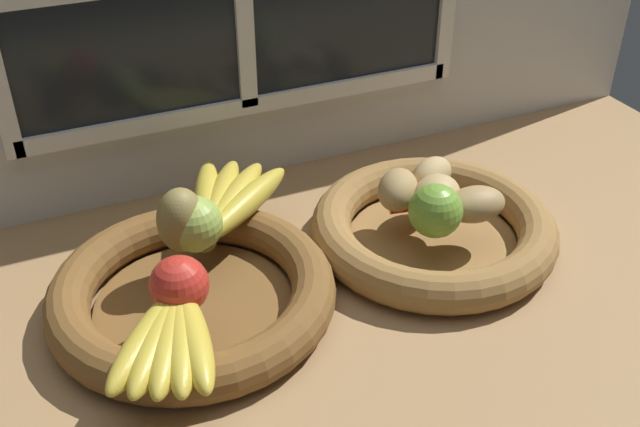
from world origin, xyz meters
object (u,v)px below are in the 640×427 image
potato_back (432,175)px  pear_brown (181,220)px  lime_near (435,211)px  chili_pepper (429,206)px  apple_red_front (179,285)px  fruit_bowl_right (433,229)px  potato_small (475,204)px  apple_green_back (194,224)px  banana_bunch_back (226,201)px  banana_bunch_front (170,338)px  potato_oblong (398,190)px  fruit_bowl_left (193,293)px  potato_large (437,195)px

potato_back → pear_brown: bearing=179.4°
lime_near → chili_pepper: 5.54cm
apple_red_front → pear_brown: 11.03cm
fruit_bowl_right → potato_small: bearing=-45.0°
apple_green_back → banana_bunch_back: bearing=46.3°
apple_green_back → banana_bunch_front: apple_green_back is taller
pear_brown → potato_oblong: (27.84, -2.11, -1.61)cm
lime_near → potato_oblong: bearing=98.6°
fruit_bowl_left → potato_large: bearing=-0.0°
banana_bunch_front → potato_back: 42.91cm
banana_bunch_back → fruit_bowl_left: bearing=-126.2°
potato_back → lime_near: 10.42cm
chili_pepper → pear_brown: bearing=-170.1°
fruit_bowl_left → lime_near: bearing=-8.1°
banana_bunch_front → fruit_bowl_right: bearing=16.6°
potato_small → potato_large: size_ratio=1.15×
banana_bunch_back → chili_pepper: (23.82, -10.53, -0.82)cm
banana_bunch_front → potato_large: bearing=16.6°
fruit_bowl_right → potato_oblong: potato_oblong is taller
apple_green_back → potato_large: size_ratio=0.99×
apple_green_back → banana_bunch_front: (-7.23, -16.00, -1.72)cm
fruit_bowl_left → fruit_bowl_right: size_ratio=1.04×
fruit_bowl_right → banana_bunch_back: 27.25cm
banana_bunch_back → potato_oblong: (20.69, -7.73, 0.84)cm
apple_red_front → banana_bunch_front: bearing=-114.5°
potato_oblong → potato_small: (7.45, -6.57, -0.30)cm
chili_pepper → fruit_bowl_left: bearing=-160.6°
fruit_bowl_right → apple_red_front: (-34.94, -5.35, 5.99)cm
pear_brown → potato_small: 36.39cm
potato_back → banana_bunch_front: bearing=-158.1°
potato_oblong → lime_near: lime_near is taller
banana_bunch_back → fruit_bowl_right: bearing=-23.7°
pear_brown → banana_bunch_back: pear_brown is taller
fruit_bowl_left → potato_small: 36.56cm
banana_bunch_front → apple_red_front: bearing=65.5°
fruit_bowl_right → banana_bunch_front: banana_bunch_front is taller
pear_brown → chili_pepper: (30.97, -4.91, -3.27)cm
potato_oblong → potato_large: 5.00cm
potato_large → fruit_bowl_left: bearing=180.0°
chili_pepper → apple_green_back: bearing=-169.8°
apple_red_front → pear_brown: bearing=73.3°
fruit_bowl_right → chili_pepper: chili_pepper is taller
fruit_bowl_left → banana_bunch_front: bearing=-114.3°
fruit_bowl_left → banana_bunch_back: (7.91, 10.79, 4.44)cm
banana_bunch_back → potato_oblong: size_ratio=2.68×
apple_green_back → banana_bunch_back: size_ratio=0.35×
potato_large → lime_near: size_ratio=1.03×
banana_bunch_front → potato_oblong: 36.58cm
apple_red_front → apple_green_back: size_ratio=0.94×
apple_red_front → potato_oblong: size_ratio=0.87×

